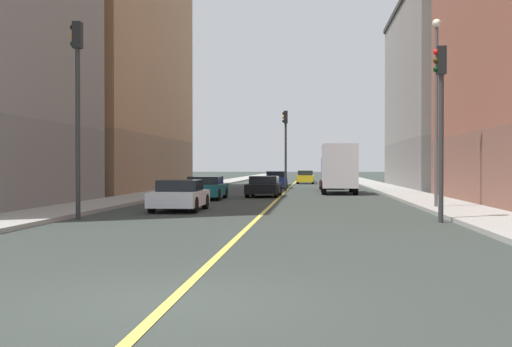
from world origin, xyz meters
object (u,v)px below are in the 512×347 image
Objects in this scene: car_maroon at (332,181)px; car_teal at (206,188)px; building_left_mid at (466,94)px; car_white at (180,196)px; building_right_midblock at (92,52)px; traffic_light_median_far at (285,139)px; car_blue at (276,180)px; box_truck at (339,168)px; street_lamp_left_near at (436,94)px; traffic_light_right_near at (77,94)px; car_silver at (306,176)px; car_yellow at (305,177)px; car_black at (264,186)px; traffic_light_left_near at (441,108)px.

car_maroon is 18.18m from car_teal.
building_left_mid is 34.35m from car_white.
car_teal is at bearing -48.00° from building_right_midblock.
building_right_midblock is 4.03× the size of traffic_light_median_far.
car_blue is 0.66× the size of box_truck.
traffic_light_right_near is at bearing -155.66° from street_lamp_left_near.
car_silver is 1.07× the size of car_teal.
car_yellow is at bearing 98.77° from car_maroon.
car_black is at bearing -93.42° from car_silver.
street_lamp_left_near is 16.07m from box_truck.
building_right_midblock is 33.13m from car_silver.
box_truck is (7.59, 7.94, 1.08)m from car_teal.
car_silver is 48.44m from car_white.
car_maroon is at bearing 55.94° from traffic_light_median_far.
box_truck is at bearing -65.60° from car_blue.
car_teal is (10.78, -11.98, -9.87)m from building_right_midblock.
building_left_mid reaches higher than car_yellow.
car_teal is 8.89m from car_white.
car_white is (-18.21, -28.22, -7.19)m from building_left_mid.
box_truck reaches higher than car_white.
traffic_light_left_near is 1.23× the size of car_silver.
traffic_light_right_near reaches higher than car_maroon.
car_silver is (15.88, 27.36, -9.85)m from building_right_midblock.
box_truck reaches higher than car_blue.
car_black is (-2.15, -35.95, -0.04)m from car_silver.
box_truck is (4.75, -10.48, 1.02)m from car_blue.
car_yellow is at bearing 80.75° from car_teal.
building_right_midblock is at bearing 167.61° from box_truck.
car_white is at bearing -61.73° from building_right_midblock.
car_silver is 21.04m from car_blue.
car_white is (-10.55, -1.41, -4.21)m from street_lamp_left_near.
car_blue reaches higher than car_white.
car_teal is at bearing 126.64° from traffic_light_left_near.
building_right_midblock is at bearing 132.00° from car_teal.
car_maroon is at bearing 14.23° from building_right_midblock.
traffic_light_median_far reaches higher than car_maroon.
car_yellow is at bearing 80.07° from car_blue.
car_white is at bearing -113.08° from box_truck.
building_right_midblock reaches higher than car_yellow.
car_silver is (-13.54, 19.99, -7.15)m from building_left_mid.
traffic_light_right_near reaches higher than car_silver.
building_left_mid reaches higher than box_truck.
traffic_light_left_near reaches higher than car_white.
building_right_midblock reaches higher than traffic_light_left_near.
car_teal is (-5.13, -31.48, -0.04)m from car_yellow.
street_lamp_left_near is (-7.66, -26.81, -2.98)m from building_left_mid.
car_silver is at bearing 82.61° from car_teal.
traffic_light_median_far reaches higher than car_yellow.
car_maroon is 0.86× the size of car_silver.
street_lamp_left_near is 1.77× the size of car_blue.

